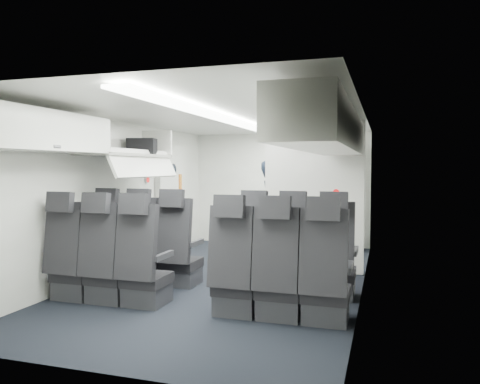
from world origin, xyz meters
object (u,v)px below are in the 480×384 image
Objects in this scene: galley_unit at (328,197)px; boarding_door at (170,198)px; flight_attendant at (272,210)px; carry_on_bag at (142,147)px; seat_row_mid at (188,272)px; seat_row_front at (217,257)px.

galley_unit is 1.02× the size of boarding_door.
flight_attendant is 4.20× the size of carry_on_bag.
seat_row_mid is 2.48m from carry_on_bag.
boarding_door reaches higher than seat_row_mid.
seat_row_mid is 2.88m from flight_attendant.
seat_row_front is at bearing 160.23° from flight_attendant.
seat_row_mid is (0.00, -0.90, 0.00)m from seat_row_front.
galley_unit reaches higher than seat_row_mid.
galley_unit is 2.84m from boarding_door.
galley_unit reaches higher than flight_attendant.
carry_on_bag reaches higher than flight_attendant.
carry_on_bag is at bearing -79.45° from boarding_door.
boarding_door is (-2.59, -1.17, 0.00)m from galley_unit.
flight_attendant is (0.23, 1.94, 0.40)m from seat_row_front.
carry_on_bag is at bearing 116.46° from flight_attendant.
seat_row_front is 0.90m from seat_row_mid.
carry_on_bag is (-1.37, 1.53, 1.39)m from seat_row_mid.
flight_attendant reaches higher than seat_row_front.
seat_row_front is 2.06× the size of flight_attendant.
galley_unit is at bearing -41.74° from flight_attendant.
boarding_door reaches higher than flight_attendant.
boarding_door is 4.83× the size of carry_on_bag.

